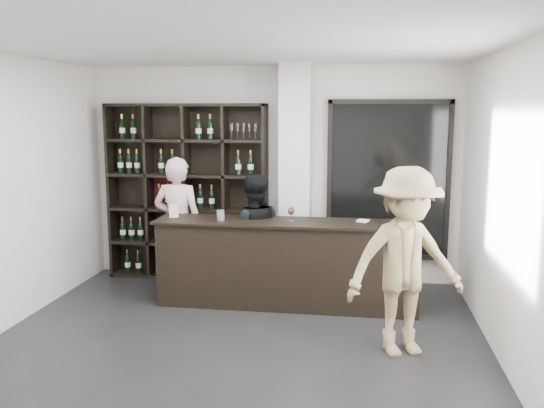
% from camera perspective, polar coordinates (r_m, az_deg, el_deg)
% --- Properties ---
extents(floor, '(5.00, 5.50, 0.01)m').
position_cam_1_polar(floor, '(5.61, -4.35, -15.13)').
color(floor, black).
rests_on(floor, ground).
extents(wine_shelf, '(2.20, 0.35, 2.40)m').
position_cam_1_polar(wine_shelf, '(7.97, -8.38, 1.17)').
color(wine_shelf, black).
rests_on(wine_shelf, floor).
extents(structural_column, '(0.40, 0.40, 2.90)m').
position_cam_1_polar(structural_column, '(7.54, 2.34, 2.72)').
color(structural_column, silver).
rests_on(structural_column, floor).
extents(glass_panel, '(1.60, 0.08, 2.10)m').
position_cam_1_polar(glass_panel, '(7.73, 11.41, 2.33)').
color(glass_panel, black).
rests_on(glass_panel, floor).
extents(tasting_counter, '(3.12, 0.65, 1.03)m').
position_cam_1_polar(tasting_counter, '(6.85, 1.47, -5.91)').
color(tasting_counter, black).
rests_on(tasting_counter, floor).
extents(taster_pink, '(0.65, 0.44, 1.73)m').
position_cam_1_polar(taster_pink, '(7.45, -9.28, -2.02)').
color(taster_pink, '#CEA6B1').
rests_on(taster_pink, floor).
extents(taster_black, '(0.85, 0.72, 1.54)m').
position_cam_1_polar(taster_black, '(7.11, -1.86, -3.22)').
color(taster_black, black).
rests_on(taster_black, floor).
extents(customer, '(1.33, 1.05, 1.80)m').
position_cam_1_polar(customer, '(5.57, 13.07, -5.62)').
color(customer, '#917B58').
rests_on(customer, floor).
extents(wine_glass, '(0.08, 0.08, 0.19)m').
position_cam_1_polar(wine_glass, '(6.71, 1.91, -0.94)').
color(wine_glass, white).
rests_on(wine_glass, tasting_counter).
extents(spit_cup, '(0.12, 0.12, 0.12)m').
position_cam_1_polar(spit_cup, '(6.80, -5.11, -1.12)').
color(spit_cup, silver).
rests_on(spit_cup, tasting_counter).
extents(napkin_stack, '(0.15, 0.15, 0.02)m').
position_cam_1_polar(napkin_stack, '(6.79, 8.98, -1.65)').
color(napkin_stack, white).
rests_on(napkin_stack, tasting_counter).
extents(card_stand, '(0.11, 0.07, 0.16)m').
position_cam_1_polar(card_stand, '(7.06, -9.70, -0.68)').
color(card_stand, white).
rests_on(card_stand, tasting_counter).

